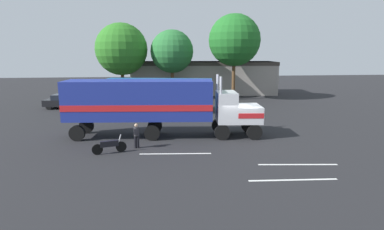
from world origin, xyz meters
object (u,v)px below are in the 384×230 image
semi_truck (155,103)px  tree_center (172,52)px  parked_bus (159,92)px  tree_left (121,49)px  parked_car (65,101)px  motorcycle (110,146)px  person_bystander (136,135)px  tree_right (234,40)px

semi_truck → tree_center: 19.66m
parked_bus → tree_left: (-4.60, 9.31, 4.42)m
parked_car → motorcycle: (7.08, -16.88, -0.33)m
semi_truck → person_bystander: 3.50m
parked_car → tree_center: 14.64m
person_bystander → tree_center: tree_center is taller
motorcycle → parked_car: bearing=112.8°
person_bystander → tree_right: (11.33, 20.39, 6.71)m
semi_truck → motorcycle: (-2.80, -3.75, -2.04)m
person_bystander → tree_left: (-2.96, 22.51, 5.60)m
parked_bus → tree_right: bearing=36.6°
motorcycle → tree_left: 24.20m
motorcycle → parked_bus: bearing=77.0°
tree_left → tree_right: 14.49m
semi_truck → person_bystander: bearing=-112.7°
parked_bus → tree_left: bearing=116.3°
parked_car → motorcycle: size_ratio=2.24×
motorcycle → tree_center: size_ratio=0.23×
parked_car → tree_left: bearing=48.8°
parked_car → tree_center: size_ratio=0.51×
tree_left → tree_center: size_ratio=1.09×
motorcycle → tree_right: (12.93, 21.29, 7.12)m
parked_bus → tree_center: (1.87, 8.84, 4.14)m
semi_truck → tree_right: bearing=60.0°
tree_left → motorcycle: bearing=-86.7°
person_bystander → tree_right: tree_right is taller
motorcycle → tree_center: bearing=77.4°
semi_truck → parked_bus: bearing=87.5°
person_bystander → tree_left: 23.38m
motorcycle → semi_truck: bearing=53.3°
semi_truck → parked_bus: (0.44, 10.34, -0.46)m
motorcycle → tree_right: bearing=58.7°
motorcycle → tree_left: tree_left is taller
tree_left → parked_bus: bearing=-63.7°
parked_bus → tree_center: size_ratio=1.25×
parked_car → semi_truck: bearing=-53.0°
tree_center → tree_right: (7.82, -1.64, 1.40)m
parked_bus → parked_car: size_ratio=2.46×
person_bystander → parked_bus: 13.35m
parked_bus → parked_car: bearing=164.9°
parked_bus → tree_center: 9.94m
semi_truck → tree_center: bearing=83.1°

